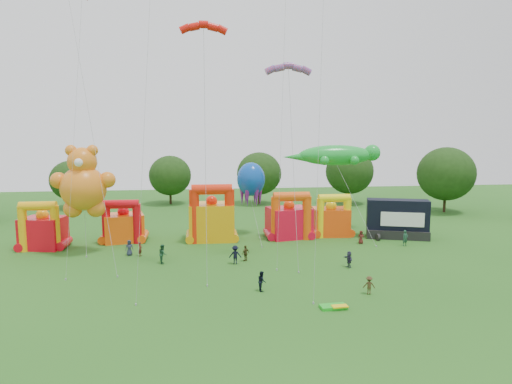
{
  "coord_description": "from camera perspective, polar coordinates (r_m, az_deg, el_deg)",
  "views": [
    {
      "loc": [
        -2.95,
        -27.26,
        13.17
      ],
      "look_at": [
        2.71,
        18.0,
        7.22
      ],
      "focal_mm": 32.0,
      "sensor_mm": 36.0,
      "label": 1
    }
  ],
  "objects": [
    {
      "name": "bouncy_castle_0",
      "position": [
        57.44,
        -25.12,
        -4.33
      ],
      "size": [
        5.02,
        4.33,
        5.62
      ],
      "color": "red",
      "rests_on": "ground"
    },
    {
      "name": "spectator_1",
      "position": [
        50.88,
        -14.27,
        -6.91
      ],
      "size": [
        0.5,
        0.64,
        1.54
      ],
      "primitive_type": "imported",
      "rotation": [
        0.0,
        0.0,
        1.3
      ],
      "color": "#541F18",
      "rests_on": "ground"
    },
    {
      "name": "spectator_5",
      "position": [
        46.22,
        11.54,
        -8.24
      ],
      "size": [
        0.75,
        1.56,
        1.62
      ],
      "primitive_type": "imported",
      "rotation": [
        0.0,
        0.0,
        4.9
      ],
      "color": "#292640",
      "rests_on": "ground"
    },
    {
      "name": "bouncy_castle_3",
      "position": [
        57.53,
        4.18,
        -3.5
      ],
      "size": [
        5.75,
        4.99,
        5.99
      ],
      "color": "red",
      "rests_on": "ground"
    },
    {
      "name": "spectator_4",
      "position": [
        47.45,
        -1.31,
        -7.66
      ],
      "size": [
        0.98,
        0.94,
        1.64
      ],
      "primitive_type": "imported",
      "rotation": [
        0.0,
        0.0,
        3.87
      ],
      "color": "#473C1C",
      "rests_on": "ground"
    },
    {
      "name": "spectator_6",
      "position": [
        55.98,
        12.99,
        -5.53
      ],
      "size": [
        0.81,
        0.56,
        1.6
      ],
      "primitive_type": "imported",
      "rotation": [
        0.0,
        0.0,
        6.22
      ],
      "color": "#4D1A16",
      "rests_on": "ground"
    },
    {
      "name": "spectator_8",
      "position": [
        38.84,
        0.73,
        -11.07
      ],
      "size": [
        0.67,
        0.84,
        1.7
      ],
      "primitive_type": "imported",
      "rotation": [
        0.0,
        0.0,
        1.6
      ],
      "color": "black",
      "rests_on": "ground"
    },
    {
      "name": "ground",
      "position": [
        30.42,
        -0.91,
        -18.23
      ],
      "size": [
        160.0,
        160.0,
        0.0
      ],
      "primitive_type": "plane",
      "color": "#225818",
      "rests_on": "ground"
    },
    {
      "name": "diamond_kites",
      "position": [
        41.14,
        -7.02,
        11.9
      ],
      "size": [
        23.33,
        15.54,
        36.39
      ],
      "color": "red",
      "rests_on": "ground"
    },
    {
      "name": "octopus_kite",
      "position": [
        58.2,
        -0.47,
        0.06
      ],
      "size": [
        3.63,
        9.23,
        9.46
      ],
      "color": "#0B44AE",
      "rests_on": "ground"
    },
    {
      "name": "tree_ring",
      "position": [
        28.77,
        -3.43,
        -6.48
      ],
      "size": [
        124.11,
        126.22,
        12.07
      ],
      "color": "#352314",
      "rests_on": "ground"
    },
    {
      "name": "spectator_9",
      "position": [
        39.22,
        13.95,
        -11.24
      ],
      "size": [
        1.09,
        0.78,
        1.52
      ],
      "primitive_type": "imported",
      "rotation": [
        0.0,
        0.0,
        2.91
      ],
      "color": "#41311A",
      "rests_on": "ground"
    },
    {
      "name": "bouncy_castle_4",
      "position": [
        59.46,
        9.39,
        -3.38
      ],
      "size": [
        4.78,
        3.97,
        5.54
      ],
      "color": "#FF460D",
      "rests_on": "ground"
    },
    {
      "name": "gecko_kite",
      "position": [
        59.79,
        11.37,
        0.97
      ],
      "size": [
        13.41,
        12.36,
        11.67
      ],
      "color": "green",
      "rests_on": "ground"
    },
    {
      "name": "spectator_0",
      "position": [
        51.31,
        -15.56,
        -6.74
      ],
      "size": [
        0.92,
        0.69,
        1.71
      ],
      "primitive_type": "imported",
      "rotation": [
        0.0,
        0.0,
        0.19
      ],
      "color": "#292F44",
      "rests_on": "ground"
    },
    {
      "name": "spectator_3",
      "position": [
        46.37,
        -2.62,
        -7.85
      ],
      "size": [
        1.25,
        0.74,
        1.92
      ],
      "primitive_type": "imported",
      "rotation": [
        0.0,
        0.0,
        3.12
      ],
      "color": "black",
      "rests_on": "ground"
    },
    {
      "name": "stage_trailer",
      "position": [
        60.1,
        17.27,
        -3.28
      ],
      "size": [
        7.98,
        4.99,
        4.89
      ],
      "color": "black",
      "rests_on": "ground"
    },
    {
      "name": "folded_kite_bundle",
      "position": [
        35.93,
        9.75,
        -13.95
      ],
      "size": [
        2.06,
        1.2,
        0.31
      ],
      "color": "green",
      "rests_on": "ground"
    },
    {
      "name": "spectator_7",
      "position": [
        56.29,
        18.15,
        -5.5
      ],
      "size": [
        0.78,
        0.61,
        1.87
      ],
      "primitive_type": "imported",
      "rotation": [
        0.0,
        0.0,
        0.27
      ],
      "color": "#1B442F",
      "rests_on": "ground"
    },
    {
      "name": "teddy_bear_kite",
      "position": [
        52.54,
        -20.77,
        0.74
      ],
      "size": [
        6.82,
        4.84,
        11.99
      ],
      "color": "orange",
      "rests_on": "ground"
    },
    {
      "name": "spectator_2",
      "position": [
        47.53,
        -11.58,
        -7.59
      ],
      "size": [
        0.86,
        1.04,
        1.96
      ],
      "primitive_type": "imported",
      "rotation": [
        0.0,
        0.0,
        1.7
      ],
      "color": "#1C472C",
      "rests_on": "ground"
    },
    {
      "name": "parafoil_kites",
      "position": [
        47.49,
        -19.15,
        7.88
      ],
      "size": [
        26.73,
        14.0,
        28.82
      ],
      "color": "red",
      "rests_on": "ground"
    },
    {
      "name": "bouncy_castle_1",
      "position": [
        57.74,
        -16.24,
        -3.99
      ],
      "size": [
        5.28,
        4.59,
        5.3
      ],
      "color": "#F8530D",
      "rests_on": "ground"
    },
    {
      "name": "bouncy_castle_2",
      "position": [
        56.26,
        -5.55,
        -3.35
      ],
      "size": [
        5.52,
        4.47,
        7.09
      ],
      "color": "orange",
      "rests_on": "ground"
    }
  ]
}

